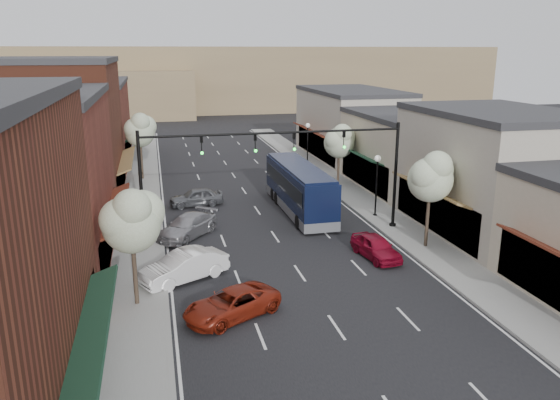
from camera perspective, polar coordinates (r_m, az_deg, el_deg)
ground at (r=27.37m, az=3.18°, el=-9.24°), size 160.00×160.00×0.00m
sidewalk_left at (r=43.86m, az=-14.35°, el=-0.06°), size 2.80×73.00×0.15m
sidewalk_right at (r=46.50m, az=6.78°, el=1.19°), size 2.80×73.00×0.15m
curb_left at (r=43.84m, az=-12.53°, el=0.05°), size 0.25×73.00×0.17m
curb_right at (r=46.05m, az=5.14°, el=1.10°), size 0.25×73.00×0.17m
bldg_left_midnear at (r=31.43m, az=-25.89°, el=1.44°), size 10.14×14.10×9.40m
bldg_left_midfar at (r=44.84m, az=-22.30°, el=6.57°), size 10.14×14.10×10.90m
bldg_left_far at (r=60.71m, az=-19.93°, el=7.64°), size 10.14×18.10×8.40m
bldg_right_midnear at (r=37.15m, az=21.33°, el=2.70°), size 9.14×12.10×7.90m
bldg_right_midfar at (r=47.45m, az=13.16°, el=5.00°), size 9.14×12.10×6.40m
bldg_right_far at (r=60.10m, az=7.34°, el=7.87°), size 9.14×16.10×7.40m
hill_far at (r=114.20m, az=-9.75°, el=12.48°), size 120.00×30.00×12.00m
hill_near at (r=103.68m, az=-23.39°, el=10.07°), size 50.00×20.00×8.00m
signal_mast_right at (r=34.96m, az=8.51°, el=4.05°), size 8.22×0.46×7.00m
signal_mast_left at (r=32.60m, az=-10.24°, el=3.15°), size 8.22×0.46×7.00m
tree_right_near at (r=32.55m, az=15.58°, el=2.50°), size 2.85×2.65×5.95m
tree_right_far at (r=47.03m, az=6.28°, el=6.24°), size 2.85×2.65×5.43m
tree_left_near at (r=24.89m, az=-15.22°, el=-1.93°), size 2.85×2.65×5.69m
tree_left_far at (r=50.27m, az=-14.41°, el=7.15°), size 2.85×2.65×6.13m
lamp_post_near at (r=38.37m, az=10.09°, el=2.52°), size 0.44×0.44×4.44m
lamp_post_far at (r=54.60m, az=2.91°, el=6.53°), size 0.44×0.44×4.44m
coach_bus at (r=39.47m, az=2.01°, el=1.29°), size 2.56×11.17×3.41m
red_hatchback at (r=31.41m, az=9.99°, el=-4.85°), size 2.05×4.04×1.32m
parked_car_a at (r=24.51m, az=-5.08°, el=-10.77°), size 4.90×3.92×1.24m
parked_car_b at (r=28.41m, az=-10.00°, el=-6.84°), size 4.84×3.58×1.52m
parked_car_c at (r=34.86m, az=-9.62°, el=-2.71°), size 4.55×4.92×1.39m
parked_car_d at (r=41.66m, az=-8.75°, el=0.31°), size 4.14×1.99×1.36m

